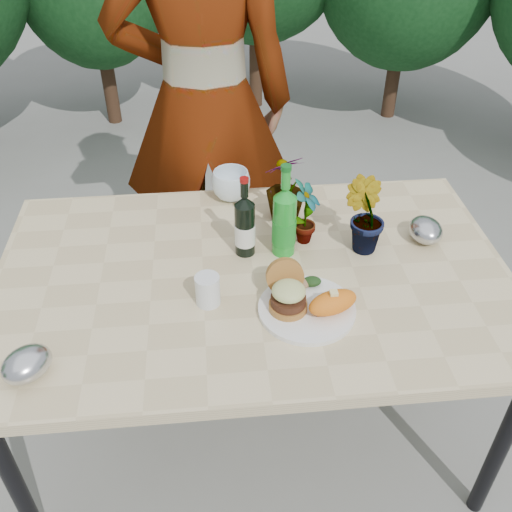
{
  "coord_description": "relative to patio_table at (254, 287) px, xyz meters",
  "views": [
    {
      "loc": [
        -0.12,
        -1.35,
        1.89
      ],
      "look_at": [
        0.0,
        -0.08,
        0.88
      ],
      "focal_mm": 40.0,
      "sensor_mm": 36.0,
      "label": 1
    }
  ],
  "objects": [
    {
      "name": "ground",
      "position": [
        0.0,
        0.0,
        -0.69
      ],
      "size": [
        80.0,
        80.0,
        0.0
      ],
      "primitive_type": "plane",
      "color": "slate",
      "rests_on": "ground"
    },
    {
      "name": "patio_table",
      "position": [
        0.0,
        0.0,
        0.0
      ],
      "size": [
        1.6,
        1.0,
        0.75
      ],
      "color": "beige",
      "rests_on": "ground"
    },
    {
      "name": "dinner_plate",
      "position": [
        0.14,
        -0.18,
        0.06
      ],
      "size": [
        0.28,
        0.28,
        0.01
      ],
      "primitive_type": "cylinder",
      "color": "white",
      "rests_on": "patio_table"
    },
    {
      "name": "burger_stack",
      "position": [
        0.08,
        -0.17,
        0.12
      ],
      "size": [
        0.11,
        0.16,
        0.11
      ],
      "color": "#B7722D",
      "rests_on": "dinner_plate"
    },
    {
      "name": "sweet_potato",
      "position": [
        0.2,
        -0.2,
        0.1
      ],
      "size": [
        0.17,
        0.12,
        0.06
      ],
      "primitive_type": "ellipsoid",
      "rotation": [
        0.0,
        0.0,
        0.35
      ],
      "color": "orange",
      "rests_on": "dinner_plate"
    },
    {
      "name": "grilled_veg",
      "position": [
        0.15,
        -0.09,
        0.09
      ],
      "size": [
        0.08,
        0.05,
        0.03
      ],
      "color": "olive",
      "rests_on": "dinner_plate"
    },
    {
      "name": "wine_bottle",
      "position": [
        -0.02,
        0.11,
        0.16
      ],
      "size": [
        0.07,
        0.07,
        0.28
      ],
      "rotation": [
        0.0,
        0.0,
        -0.26
      ],
      "color": "black",
      "rests_on": "patio_table"
    },
    {
      "name": "sparkling_water",
      "position": [
        0.11,
        0.1,
        0.17
      ],
      "size": [
        0.08,
        0.08,
        0.32
      ],
      "rotation": [
        0.0,
        0.0,
        -0.17
      ],
      "color": "#1B9627",
      "rests_on": "patio_table"
    },
    {
      "name": "plastic_cup",
      "position": [
        -0.14,
        -0.12,
        0.1
      ],
      "size": [
        0.07,
        0.07,
        0.09
      ],
      "primitive_type": "cylinder",
      "color": "silver",
      "rests_on": "patio_table"
    },
    {
      "name": "seedling_left",
      "position": [
        0.18,
        0.15,
        0.17
      ],
      "size": [
        0.13,
        0.15,
        0.23
      ],
      "primitive_type": "imported",
      "rotation": [
        0.0,
        0.0,
        1.11
      ],
      "color": "#286021",
      "rests_on": "patio_table"
    },
    {
      "name": "seedling_mid",
      "position": [
        0.36,
        0.1,
        0.18
      ],
      "size": [
        0.17,
        0.17,
        0.25
      ],
      "primitive_type": "imported",
      "rotation": [
        0.0,
        0.0,
        2.36
      ],
      "color": "#285E20",
      "rests_on": "patio_table"
    },
    {
      "name": "seedling_right",
      "position": [
        0.14,
        0.3,
        0.18
      ],
      "size": [
        0.18,
        0.18,
        0.24
      ],
      "primitive_type": "imported",
      "rotation": [
        0.0,
        0.0,
        3.63
      ],
      "color": "#29541C",
      "rests_on": "patio_table"
    },
    {
      "name": "blue_bowl",
      "position": [
        -0.04,
        0.44,
        0.11
      ],
      "size": [
        0.17,
        0.17,
        0.11
      ],
      "primitive_type": "imported",
      "rotation": [
        0.0,
        0.0,
        0.27
      ],
      "color": "white",
      "rests_on": "patio_table"
    },
    {
      "name": "foil_packet_left",
      "position": [
        -0.6,
        -0.34,
        0.1
      ],
      "size": [
        0.17,
        0.17,
        0.08
      ],
      "primitive_type": "ellipsoid",
      "rotation": [
        0.0,
        0.0,
        0.81
      ],
      "color": "#B3B4BA",
      "rests_on": "patio_table"
    },
    {
      "name": "foil_packet_right",
      "position": [
        0.58,
        0.12,
        0.1
      ],
      "size": [
        0.11,
        0.13,
        0.08
      ],
      "primitive_type": "ellipsoid",
      "rotation": [
        0.0,
        0.0,
        1.6
      ],
      "color": "#ACAEB3",
      "rests_on": "patio_table"
    },
    {
      "name": "person",
      "position": [
        -0.12,
        0.76,
        0.29
      ],
      "size": [
        0.73,
        0.49,
        1.96
      ],
      "primitive_type": "imported",
      "rotation": [
        0.0,
        0.0,
        3.11
      ],
      "color": "#915F48",
      "rests_on": "ground"
    }
  ]
}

